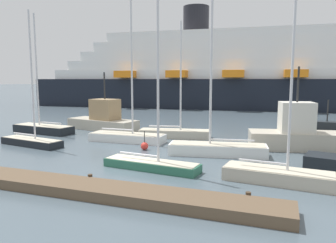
{
  "coord_description": "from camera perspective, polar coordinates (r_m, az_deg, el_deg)",
  "views": [
    {
      "loc": [
        9.42,
        -17.97,
        5.57
      ],
      "look_at": [
        0.0,
        8.54,
        1.93
      ],
      "focal_mm": 34.73,
      "sensor_mm": 36.0,
      "label": 1
    }
  ],
  "objects": [
    {
      "name": "sailboat_5",
      "position": [
        29.9,
        -22.84,
        -2.93
      ],
      "size": [
        6.27,
        2.51,
        11.13
      ],
      "rotation": [
        0.0,
        0.0,
        -0.17
      ],
      "color": "black",
      "rests_on": "ground_plane"
    },
    {
      "name": "channel_buoy_0",
      "position": [
        26.03,
        -4.14,
        -4.3
      ],
      "size": [
        0.61,
        0.61,
        1.5
      ],
      "color": "red",
      "rests_on": "ground_plane"
    },
    {
      "name": "cruise_ship",
      "position": [
        66.71,
        20.7,
        7.68
      ],
      "size": [
        103.78,
        22.05,
        20.09
      ],
      "rotation": [
        0.0,
        0.0,
        0.07
      ],
      "color": "black",
      "rests_on": "ground_plane"
    },
    {
      "name": "fishing_boat_1",
      "position": [
        28.09,
        22.05,
        -1.99
      ],
      "size": [
        8.35,
        4.22,
        6.59
      ],
      "rotation": [
        0.0,
        0.0,
        3.33
      ],
      "color": "#BCB29E",
      "rests_on": "ground_plane"
    },
    {
      "name": "sailboat_6",
      "position": [
        18.76,
        18.78,
        -8.64
      ],
      "size": [
        5.94,
        2.35,
        11.0
      ],
      "rotation": [
        0.0,
        0.0,
        -0.11
      ],
      "color": "#BCB29E",
      "rests_on": "ground_plane"
    },
    {
      "name": "sailboat_3",
      "position": [
        29.46,
        -7.16,
        -2.4
      ],
      "size": [
        6.89,
        2.04,
        13.32
      ],
      "rotation": [
        0.0,
        0.0,
        0.01
      ],
      "color": "white",
      "rests_on": "ground_plane"
    },
    {
      "name": "sailboat_0",
      "position": [
        20.41,
        -2.92,
        -6.99
      ],
      "size": [
        6.35,
        2.16,
        10.86
      ],
      "rotation": [
        0.0,
        0.0,
        -0.11
      ],
      "color": "#2D6B51",
      "rests_on": "ground_plane"
    },
    {
      "name": "sailboat_2",
      "position": [
        36.49,
        -21.07,
        -0.99
      ],
      "size": [
        7.06,
        2.88,
        12.26
      ],
      "rotation": [
        0.0,
        0.0,
        3.02
      ],
      "color": "black",
      "rests_on": "ground_plane"
    },
    {
      "name": "fishing_boat_3",
      "position": [
        31.69,
        25.69,
        -2.23
      ],
      "size": [
        5.53,
        1.94,
        3.84
      ],
      "rotation": [
        0.0,
        0.0,
        -0.07
      ],
      "color": "navy",
      "rests_on": "ground_plane"
    },
    {
      "name": "sailboat_4",
      "position": [
        24.36,
        8.66,
        -4.36
      ],
      "size": [
        7.34,
        2.98,
        13.88
      ],
      "rotation": [
        0.0,
        0.0,
        3.3
      ],
      "color": "white",
      "rests_on": "ground_plane"
    },
    {
      "name": "channel_buoy_1",
      "position": [
        34.67,
        22.04,
        -1.84
      ],
      "size": [
        0.67,
        0.67,
        1.56
      ],
      "color": "orange",
      "rests_on": "ground_plane"
    },
    {
      "name": "sailboat_1",
      "position": [
        31.29,
        1.23,
        -1.86
      ],
      "size": [
        7.06,
        2.96,
        10.93
      ],
      "rotation": [
        0.0,
        0.0,
        0.18
      ],
      "color": "#BCB29E",
      "rests_on": "ground_plane"
    },
    {
      "name": "dock_pier",
      "position": [
        17.05,
        -15.49,
        -11.06
      ],
      "size": [
        20.36,
        2.18,
        0.62
      ],
      "color": "brown",
      "rests_on": "ground_plane"
    },
    {
      "name": "ground_plane",
      "position": [
        21.04,
        -7.89,
        -8.05
      ],
      "size": [
        600.0,
        600.0,
        0.0
      ],
      "primitive_type": "plane",
      "color": "#4C5B66"
    },
    {
      "name": "fishing_boat_2",
      "position": [
        36.88,
        -11.27,
        0.38
      ],
      "size": [
        8.76,
        4.49,
        6.36
      ],
      "rotation": [
        0.0,
        0.0,
        -0.22
      ],
      "color": "#BCB29E",
      "rests_on": "ground_plane"
    }
  ]
}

